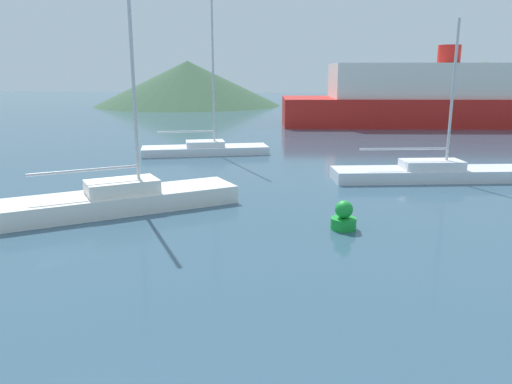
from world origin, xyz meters
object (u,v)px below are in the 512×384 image
(ferry_distant, at_px, (445,98))
(sailboat_inner, at_px, (431,172))
(sailboat_outer, at_px, (205,148))
(buoy_marker, at_px, (344,217))
(sailboat_middle, at_px, (123,198))

(ferry_distant, bearing_deg, sailboat_inner, -109.99)
(sailboat_outer, bearing_deg, ferry_distant, 30.06)
(ferry_distant, distance_m, buoy_marker, 35.05)
(sailboat_inner, xyz_separation_m, sailboat_outer, (-12.04, 5.45, 0.02))
(sailboat_inner, relative_size, buoy_marker, 9.93)
(sailboat_outer, relative_size, ferry_distant, 0.34)
(sailboat_inner, height_order, buoy_marker, sailboat_inner)
(sailboat_outer, bearing_deg, sailboat_inner, -43.87)
(ferry_distant, bearing_deg, sailboat_outer, -138.90)
(buoy_marker, bearing_deg, sailboat_outer, 121.10)
(sailboat_inner, bearing_deg, buoy_marker, -128.74)
(ferry_distant, bearing_deg, buoy_marker, -113.63)
(sailboat_middle, relative_size, buoy_marker, 8.37)
(sailboat_inner, distance_m, sailboat_outer, 13.22)
(sailboat_middle, height_order, ferry_distant, sailboat_middle)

